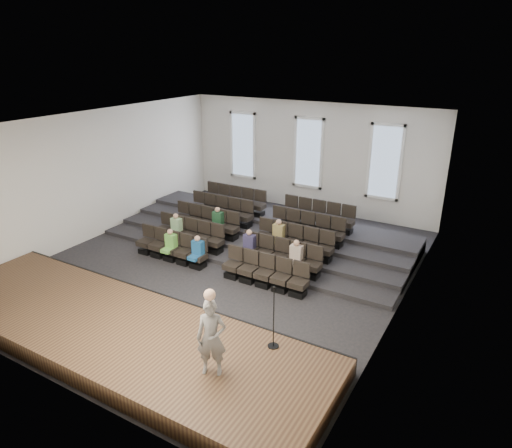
% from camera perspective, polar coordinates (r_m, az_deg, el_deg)
% --- Properties ---
extents(ground, '(14.00, 14.00, 0.00)m').
position_cam_1_polar(ground, '(16.23, -3.91, -5.17)').
color(ground, black).
rests_on(ground, ground).
extents(ceiling, '(12.00, 14.00, 0.02)m').
position_cam_1_polar(ceiling, '(14.70, -4.40, 12.59)').
color(ceiling, white).
rests_on(ceiling, ground).
extents(wall_back, '(12.00, 0.04, 5.00)m').
position_cam_1_polar(wall_back, '(21.24, 6.62, 8.30)').
color(wall_back, silver).
rests_on(wall_back, ground).
extents(wall_front, '(12.00, 0.04, 5.00)m').
position_cam_1_polar(wall_front, '(10.70, -25.82, -7.16)').
color(wall_front, silver).
rests_on(wall_front, ground).
extents(wall_left, '(0.04, 14.00, 5.00)m').
position_cam_1_polar(wall_left, '(19.21, -19.28, 5.86)').
color(wall_left, silver).
rests_on(wall_left, ground).
extents(wall_right, '(0.04, 14.00, 5.00)m').
position_cam_1_polar(wall_right, '(13.07, 18.31, -1.01)').
color(wall_right, silver).
rests_on(wall_right, ground).
extents(stage, '(11.80, 3.60, 0.50)m').
position_cam_1_polar(stage, '(12.79, -17.07, -12.78)').
color(stage, '#513A22').
rests_on(stage, ground).
extents(stage_lip, '(11.80, 0.06, 0.52)m').
position_cam_1_polar(stage_lip, '(13.82, -11.74, -9.47)').
color(stage_lip, black).
rests_on(stage_lip, ground).
extents(risers, '(11.80, 4.80, 0.60)m').
position_cam_1_polar(risers, '(18.62, 1.51, -0.88)').
color(risers, black).
rests_on(risers, ground).
extents(seating_rows, '(6.80, 4.70, 1.67)m').
position_cam_1_polar(seating_rows, '(17.13, -1.10, -1.16)').
color(seating_rows, black).
rests_on(seating_rows, ground).
extents(windows, '(8.44, 0.10, 3.24)m').
position_cam_1_polar(windows, '(21.13, 6.56, 8.80)').
color(windows, white).
rests_on(windows, wall_back).
extents(audience, '(5.45, 2.64, 1.10)m').
position_cam_1_polar(audience, '(16.36, -3.90, -1.74)').
color(audience, '#65B448').
rests_on(audience, seating_rows).
extents(speaker, '(0.77, 0.67, 1.79)m').
position_cam_1_polar(speaker, '(10.10, -5.59, -13.98)').
color(speaker, slate).
rests_on(speaker, stage).
extents(mic_stand, '(0.27, 0.27, 1.64)m').
position_cam_1_polar(mic_stand, '(11.06, 2.20, -12.99)').
color(mic_stand, black).
rests_on(mic_stand, stage).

